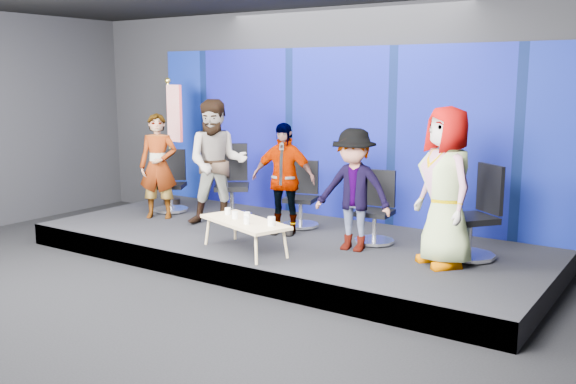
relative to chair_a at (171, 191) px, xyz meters
name	(u,v)px	position (x,y,z in m)	size (l,w,h in m)	color
ground	(156,310)	(2.47, -2.83, -0.63)	(10.00, 10.00, 0.00)	black
room_walls	(147,80)	(2.47, -2.83, 1.80)	(10.02, 8.02, 3.51)	black
riser	(286,246)	(2.47, -0.33, -0.48)	(7.00, 3.00, 0.30)	black
backdrop	(339,134)	(2.47, 1.12, 0.97)	(7.00, 0.08, 2.60)	navy
chair_a	(171,191)	(0.00, 0.00, 0.00)	(0.77, 0.77, 1.00)	silver
panelist_a	(158,166)	(0.19, -0.46, 0.48)	(0.59, 0.39, 1.61)	black
chair_b	(232,194)	(1.13, 0.17, 0.05)	(0.89, 0.89, 1.14)	silver
panelist_b	(217,163)	(1.25, -0.32, 0.59)	(0.90, 0.70, 1.84)	black
chair_c	(302,205)	(2.35, 0.26, -0.01)	(0.66, 0.66, 0.96)	silver
panelist_c	(283,179)	(2.36, -0.24, 0.45)	(0.91, 0.38, 1.55)	black
chair_d	(376,219)	(3.66, 0.02, -0.01)	(0.58, 0.58, 0.95)	silver
panelist_d	(353,190)	(3.58, -0.47, 0.44)	(0.99, 0.57, 1.54)	black
chair_e	(474,228)	(4.97, -0.01, 0.05)	(0.90, 0.90, 1.14)	silver
panelist_e	(446,187)	(4.76, -0.47, 0.59)	(0.90, 0.58, 1.84)	black
coffee_table	(245,223)	(2.49, -1.28, 0.04)	(1.39, 0.94, 0.40)	tan
mug_a	(228,211)	(2.10, -1.13, 0.11)	(0.08, 0.08, 0.09)	white
mug_b	(235,215)	(2.33, -1.27, 0.11)	(0.08, 0.08, 0.09)	white
mug_c	(247,216)	(2.48, -1.23, 0.11)	(0.08, 0.08, 0.09)	white
mug_d	(247,220)	(2.63, -1.43, 0.11)	(0.07, 0.07, 0.09)	white
mug_e	(271,221)	(2.93, -1.33, 0.12)	(0.09, 0.09, 0.11)	white
flag_stand	(173,139)	(-0.31, 0.40, 0.81)	(0.49, 0.29, 2.14)	black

